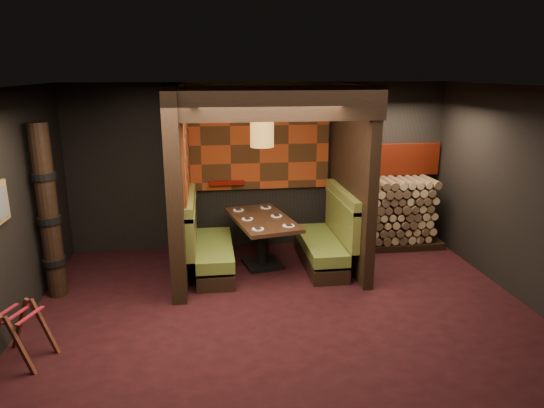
{
  "coord_description": "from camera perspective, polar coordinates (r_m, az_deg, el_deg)",
  "views": [
    {
      "loc": [
        -0.91,
        -5.46,
        3.04
      ],
      "look_at": [
        0.0,
        1.3,
        1.15
      ],
      "focal_mm": 32.0,
      "sensor_mm": 36.0,
      "label": 1
    }
  ],
  "objects": [
    {
      "name": "header_beam",
      "position": [
        6.23,
        0.52,
        11.72
      ],
      "size": [
        2.85,
        0.18,
        0.44
      ],
      "primitive_type": "cube",
      "color": "black",
      "rests_on": "partition_left"
    },
    {
      "name": "pendant_lamp",
      "position": [
        7.25,
        -1.18,
        8.51
      ],
      "size": [
        0.35,
        0.35,
        0.92
      ],
      "color": "olive",
      "rests_on": "ceiling"
    },
    {
      "name": "luggage_rack",
      "position": [
        6.0,
        -27.56,
        -13.22
      ],
      "size": [
        0.73,
        0.62,
        0.68
      ],
      "color": "#492216",
      "rests_on": "floor"
    },
    {
      "name": "tapa_side_panel",
      "position": [
        7.38,
        -10.11,
        5.98
      ],
      "size": [
        0.04,
        1.85,
        1.45
      ],
      "primitive_type": "cube",
      "color": "#973614",
      "rests_on": "partition_left"
    },
    {
      "name": "ceiling",
      "position": [
        5.53,
        1.85,
        13.62
      ],
      "size": [
        6.5,
        5.5,
        0.02
      ],
      "primitive_type": "cube",
      "color": "black",
      "rests_on": "ground"
    },
    {
      "name": "lacquer_shelf",
      "position": [
        8.32,
        -5.35,
        2.52
      ],
      "size": [
        0.6,
        0.12,
        0.07
      ],
      "primitive_type": "cube",
      "color": "#600E07",
      "rests_on": "wall_back"
    },
    {
      "name": "partition_right",
      "position": [
        7.66,
        9.29,
        3.12
      ],
      "size": [
        0.15,
        2.1,
        2.85
      ],
      "primitive_type": "cube",
      "color": "black",
      "rests_on": "floor"
    },
    {
      "name": "partition_left",
      "position": [
        7.3,
        -10.94,
        2.43
      ],
      "size": [
        0.2,
        2.2,
        2.85
      ],
      "primitive_type": "cube",
      "color": "black",
      "rests_on": "floor"
    },
    {
      "name": "floor",
      "position": [
        6.32,
        1.62,
        -13.38
      ],
      "size": [
        6.5,
        5.5,
        0.02
      ],
      "primitive_type": "cube",
      "color": "black",
      "rests_on": "ground"
    },
    {
      "name": "wall_front",
      "position": [
        3.27,
        9.86,
        -14.36
      ],
      "size": [
        6.5,
        0.02,
        2.85
      ],
      "primitive_type": "cube",
      "color": "black",
      "rests_on": "ground"
    },
    {
      "name": "booth_bench_left",
      "position": [
        7.58,
        -7.61,
        -5.03
      ],
      "size": [
        0.68,
        1.6,
        1.14
      ],
      "color": "black",
      "rests_on": "floor"
    },
    {
      "name": "totem_column",
      "position": [
        7.14,
        -24.81,
        -1.02
      ],
      "size": [
        0.31,
        0.31,
        2.4
      ],
      "color": "black",
      "rests_on": "floor"
    },
    {
      "name": "booth_bench_right",
      "position": [
        7.8,
        6.47,
        -4.39
      ],
      "size": [
        0.68,
        1.6,
        1.14
      ],
      "color": "black",
      "rests_on": "floor"
    },
    {
      "name": "firewood_stack",
      "position": [
        8.78,
        14.01,
        -1.03
      ],
      "size": [
        1.73,
        0.7,
        1.22
      ],
      "color": "black",
      "rests_on": "floor"
    },
    {
      "name": "dining_table",
      "position": [
        7.66,
        -1.16,
        -3.33
      ],
      "size": [
        1.12,
        1.66,
        0.81
      ],
      "color": "black",
      "rests_on": "floor"
    },
    {
      "name": "place_settings",
      "position": [
        7.58,
        -1.17,
        -1.56
      ],
      "size": [
        0.86,
        1.3,
        0.03
      ],
      "color": "white",
      "rests_on": "dining_table"
    },
    {
      "name": "mosaic_header",
      "position": [
        8.87,
        13.61,
        5.1
      ],
      "size": [
        1.83,
        0.1,
        0.56
      ],
      "primitive_type": "cube",
      "color": "maroon",
      "rests_on": "wall_back"
    },
    {
      "name": "wall_right",
      "position": [
        7.06,
        28.85,
        0.3
      ],
      "size": [
        0.02,
        5.5,
        2.85
      ],
      "primitive_type": "cube",
      "color": "black",
      "rests_on": "ground"
    },
    {
      "name": "bay_front_post",
      "position": [
        7.93,
        9.37,
        3.54
      ],
      "size": [
        0.08,
        0.08,
        2.85
      ],
      "primitive_type": "cube",
      "color": "black",
      "rests_on": "floor"
    },
    {
      "name": "tapa_back_panel",
      "position": [
        8.3,
        -1.48,
        7.05
      ],
      "size": [
        2.4,
        0.06,
        1.55
      ],
      "primitive_type": "cube",
      "color": "#973614",
      "rests_on": "wall_back"
    },
    {
      "name": "framed_picture",
      "position": [
        6.18,
        -29.33,
        0.18
      ],
      "size": [
        0.05,
        0.36,
        0.46
      ],
      "color": "olive",
      "rests_on": "wall_left"
    },
    {
      "name": "wall_back",
      "position": [
        8.42,
        -1.33,
        4.44
      ],
      "size": [
        6.5,
        0.02,
        2.85
      ],
      "primitive_type": "cube",
      "color": "black",
      "rests_on": "ground"
    }
  ]
}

